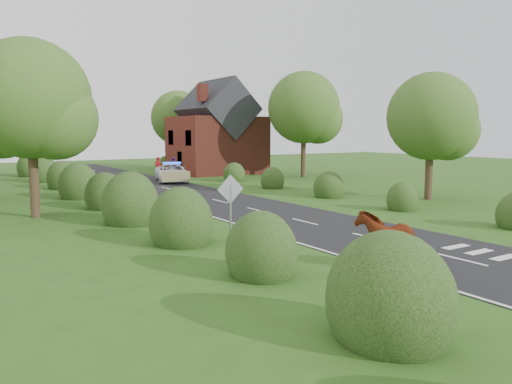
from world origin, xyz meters
TOP-DOWN VIEW (x-y plane):
  - ground at (0.00, 0.00)m, footprint 120.00×120.00m
  - road at (0.00, 15.00)m, footprint 6.00×70.00m
  - road_markings at (-1.60, 12.93)m, footprint 4.96×70.00m
  - hedgerow_left at (-6.51, 11.69)m, footprint 2.75×50.41m
  - hedgerow_right at (6.60, 11.21)m, footprint 2.10×45.78m
  - tree_left_a at (-9.75, 11.86)m, footprint 5.74×5.60m
  - tree_right_a at (11.23, 5.87)m, footprint 5.33×5.20m
  - tree_right_b at (14.29, 21.84)m, footprint 6.56×6.40m
  - tree_right_c at (9.27, 37.85)m, footprint 6.15×6.00m
  - road_sign at (-5.00, 2.00)m, footprint 1.06×0.08m
  - house at (9.49, 30.00)m, footprint 8.00×7.40m
  - cow at (-2.59, -3.28)m, footprint 2.31×1.69m
  - police_van at (2.27, 24.28)m, footprint 3.87×5.78m
  - pedestrian_red at (2.76, 28.57)m, footprint 0.71×0.50m
  - pedestrian_purple at (3.82, 27.58)m, footprint 1.13×1.06m

SIDE VIEW (x-z plane):
  - ground at x=0.00m, z-range 0.00..0.00m
  - road at x=0.00m, z-range 0.00..0.02m
  - road_markings at x=-1.60m, z-range 0.02..0.03m
  - hedgerow_right at x=6.60m, z-range -0.50..1.60m
  - police_van at x=2.27m, z-range -0.07..1.54m
  - cow at x=-2.59m, z-range 0.00..1.47m
  - hedgerow_left at x=-6.51m, z-range -0.75..2.25m
  - pedestrian_purple at x=3.82m, z-range 0.00..1.84m
  - pedestrian_red at x=2.76m, z-range 0.00..1.85m
  - road_sign at x=-5.00m, z-range 0.39..2.92m
  - house at x=9.49m, z-range -0.80..8.37m
  - tree_right_a at x=11.23m, z-range 0.96..8.52m
  - tree_left_a at x=-9.75m, z-range 1.15..9.53m
  - tree_right_c at x=9.27m, z-range 1.05..9.63m
  - tree_right_b at x=14.29m, z-range 1.24..10.64m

